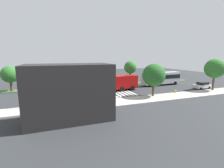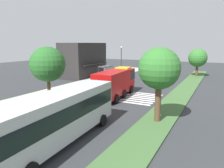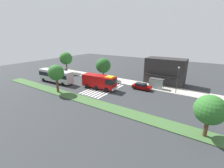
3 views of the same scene
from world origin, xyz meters
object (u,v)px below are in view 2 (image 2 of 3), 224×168
object	(u,v)px
sidewalk_tree_west	(48,64)
median_tree_far_west	(159,69)
parked_car_mid	(112,78)
parked_car_east	(152,66)
median_tree_west	(198,58)
bench_near_shelter	(96,79)
transit_bus	(59,114)
fire_hydrant	(11,106)
fire_truck	(116,81)
street_lamp	(121,58)
bus_stop_shelter	(107,70)

from	to	relation	value
sidewalk_tree_west	median_tree_far_west	size ratio (longest dim) A/B	0.99
parked_car_mid	parked_car_east	bearing A→B (deg)	-1.09
sidewalk_tree_west	median_tree_west	distance (m)	31.80
bench_near_shelter	median_tree_far_west	world-z (taller)	median_tree_far_west
transit_bus	fire_hydrant	distance (m)	10.34
parked_car_east	sidewalk_tree_west	distance (m)	38.26
fire_truck	street_lamp	bearing A→B (deg)	18.24
parked_car_east	bench_near_shelter	size ratio (longest dim) A/B	2.82
fire_truck	parked_car_east	size ratio (longest dim) A/B	2.06
parked_car_mid	sidewalk_tree_west	xyz separation A→B (m)	(-13.52, 2.20, 3.49)
bus_stop_shelter	median_tree_far_west	world-z (taller)	median_tree_far_west
transit_bus	median_tree_far_west	xyz separation A→B (m)	(7.16, -4.96, 2.66)
median_tree_west	fire_truck	bearing A→B (deg)	162.16
bench_near_shelter	sidewalk_tree_west	xyz separation A→B (m)	(-12.34, -0.34, 3.74)
fire_truck	parked_car_east	world-z (taller)	fire_truck
parked_car_east	median_tree_west	xyz separation A→B (m)	(-10.06, -12.90, 3.08)
sidewalk_tree_west	median_tree_west	size ratio (longest dim) A/B	1.12
sidewalk_tree_west	street_lamp	bearing A→B (deg)	-1.07
street_lamp	fire_truck	bearing A→B (deg)	-156.96
street_lamp	median_tree_far_west	bearing A→B (deg)	-148.22
median_tree_far_west	fire_hydrant	bearing A→B (deg)	104.60
bench_near_shelter	median_tree_far_west	xyz separation A→B (m)	(-14.69, -15.44, 4.21)
sidewalk_tree_west	fire_hydrant	distance (m)	7.27
bus_stop_shelter	street_lamp	bearing A→B (deg)	-8.11
sidewalk_tree_west	bus_stop_shelter	bearing A→B (deg)	1.11
street_lamp	median_tree_west	bearing A→B (deg)	-65.79
parked_car_east	fire_hydrant	world-z (taller)	parked_car_east
parked_car_mid	bench_near_shelter	world-z (taller)	parked_car_mid
bench_near_shelter	median_tree_west	bearing A→B (deg)	-44.63
parked_car_mid	fire_hydrant	world-z (taller)	parked_car_mid
median_tree_far_west	fire_hydrant	xyz separation A→B (m)	(-3.80, 14.60, -4.31)
street_lamp	fire_hydrant	xyz separation A→B (m)	(-27.53, -0.10, -3.32)
bus_stop_shelter	sidewalk_tree_west	bearing A→B (deg)	-178.89
parked_car_east	bus_stop_shelter	size ratio (longest dim) A/B	1.29
parked_car_east	bus_stop_shelter	world-z (taller)	bus_stop_shelter
parked_car_east	median_tree_far_west	distance (m)	42.58
fire_truck	street_lamp	world-z (taller)	street_lamp
bench_near_shelter	street_lamp	distance (m)	9.62
bus_stop_shelter	median_tree_west	bearing A→B (deg)	-52.95
parked_car_east	fire_hydrant	distance (m)	44.23
bench_near_shelter	fire_hydrant	bearing A→B (deg)	-177.40
parked_car_east	median_tree_far_west	xyz separation A→B (m)	(-40.39, -12.90, 3.91)
bench_near_shelter	parked_car_east	bearing A→B (deg)	-5.64
fire_truck	median_tree_west	world-z (taller)	median_tree_west
parked_car_east	bus_stop_shelter	distance (m)	21.87
transit_bus	sidewalk_tree_west	distance (m)	14.07
bus_stop_shelter	median_tree_west	distance (m)	19.43
parked_car_east	median_tree_west	world-z (taller)	median_tree_west
median_tree_far_west	sidewalk_tree_west	bearing A→B (deg)	81.15
parked_car_east	median_tree_west	distance (m)	16.65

